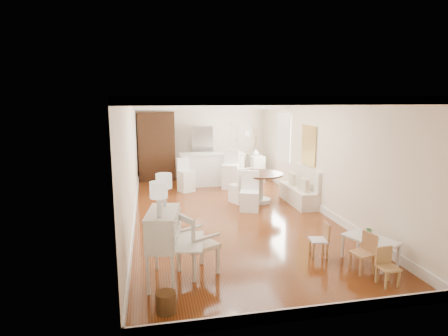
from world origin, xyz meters
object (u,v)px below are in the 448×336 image
object	(u,v)px
gustavian_armchair	(198,243)
pantry_cabinet	(157,146)
sideboard	(256,167)
secretary_bureau	(163,247)
kids_chair_b	(319,240)
breakfast_counter	(212,169)
wicker_basket	(166,302)
kids_chair_c	(388,267)
kids_table	(370,250)
slip_chair_near	(250,191)
dining_table	(261,188)
bar_stool_right	(230,169)
kids_chair_a	(362,253)
bar_stool_left	(186,175)
slip_chair_far	(240,185)
fridge	(212,152)

from	to	relation	value
gustavian_armchair	pantry_cabinet	xyz separation A→B (m)	(-0.45, 7.10, 0.65)
pantry_cabinet	sideboard	world-z (taller)	pantry_cabinet
pantry_cabinet	secretary_bureau	bearing A→B (deg)	-90.79
kids_chair_b	breakfast_counter	bearing A→B (deg)	-161.00
wicker_basket	kids_chair_c	distance (m)	3.31
kids_table	kids_chair_c	distance (m)	0.80
slip_chair_near	dining_table	bearing A→B (deg)	70.51
dining_table	bar_stool_right	size ratio (longest dim) A/B	0.98
dining_table	sideboard	xyz separation A→B (m)	(0.66, 2.72, 0.03)
kids_table	slip_chair_near	world-z (taller)	slip_chair_near
wicker_basket	kids_chair_a	xyz separation A→B (m)	(3.16, 0.54, 0.19)
bar_stool_right	slip_chair_near	bearing A→B (deg)	-70.41
breakfast_counter	kids_chair_c	bearing A→B (deg)	-77.97
kids_chair_a	dining_table	distance (m)	4.23
bar_stool_left	gustavian_armchair	bearing A→B (deg)	-118.49
sideboard	slip_chair_far	bearing A→B (deg)	-114.49
kids_chair_b	slip_chair_far	size ratio (longest dim) A/B	0.66
gustavian_armchair	fridge	xyz separation A→B (m)	(1.45, 7.07, 0.40)
kids_chair_c	slip_chair_far	bearing A→B (deg)	99.12
wicker_basket	fridge	distance (m)	8.39
sideboard	fridge	bearing A→B (deg)	155.47
secretary_bureau	slip_chair_near	xyz separation A→B (m)	(2.25, 3.28, -0.07)
kids_chair_a	slip_chair_far	bearing A→B (deg)	-178.48
pantry_cabinet	wicker_basket	bearing A→B (deg)	-90.80
kids_chair_a	kids_chair_c	distance (m)	0.49
wicker_basket	dining_table	world-z (taller)	dining_table
kids_chair_a	dining_table	size ratio (longest dim) A/B	0.55
breakfast_counter	fridge	size ratio (longest dim) A/B	1.14
bar_stool_left	sideboard	bearing A→B (deg)	-0.39
slip_chair_near	pantry_cabinet	xyz separation A→B (m)	(-2.15, 4.00, 0.66)
wicker_basket	kids_chair_c	world-z (taller)	kids_chair_c
gustavian_armchair	kids_table	world-z (taller)	gustavian_armchair
pantry_cabinet	kids_chair_b	bearing A→B (deg)	-69.24
kids_chair_a	bar_stool_left	distance (m)	6.23
kids_table	slip_chair_near	bearing A→B (deg)	110.40
bar_stool_left	kids_chair_c	bearing A→B (deg)	-93.88
slip_chair_near	fridge	xyz separation A→B (m)	(-0.25, 3.97, 0.41)
kids_chair_a	kids_chair_b	xyz separation A→B (m)	(-0.43, 0.69, -0.01)
dining_table	bar_stool_right	distance (m)	1.78
kids_chair_c	dining_table	xyz separation A→B (m)	(-0.57, 4.68, 0.12)
pantry_cabinet	fridge	bearing A→B (deg)	-0.90
breakfast_counter	sideboard	xyz separation A→B (m)	(1.59, 0.41, -0.09)
breakfast_counter	sideboard	bearing A→B (deg)	14.50
gustavian_armchair	kids_chair_a	xyz separation A→B (m)	(2.60, -0.50, -0.17)
slip_chair_near	kids_chair_c	bearing A→B (deg)	-57.51
secretary_bureau	bar_stool_left	world-z (taller)	secretary_bureau
kids_chair_a	dining_table	world-z (taller)	dining_table
bar_stool_left	fridge	distance (m)	2.11
secretary_bureau	breakfast_counter	xyz separation A→B (m)	(1.80, 6.20, -0.05)
kids_chair_a	kids_table	bearing A→B (deg)	121.54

